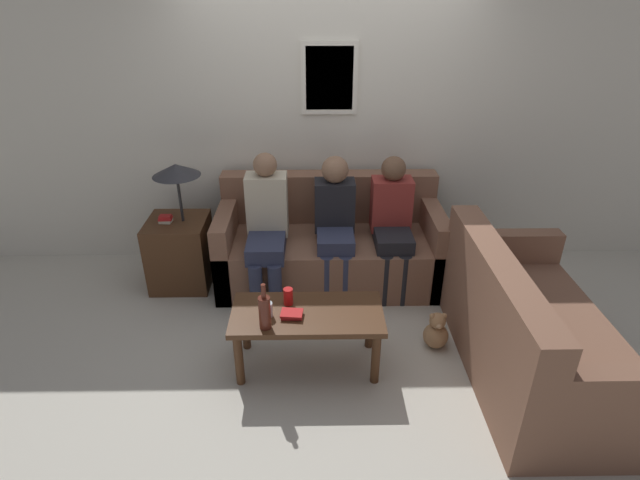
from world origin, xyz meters
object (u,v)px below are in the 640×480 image
object	(u,v)px
person_right	(392,220)
person_middle	(335,219)
couch_side	(529,335)
coffee_table	(307,320)
wine_bottle	(265,312)
person_left	(267,223)
drinking_glass	(267,309)
couch_main	(330,246)
teddy_bear	(436,332)

from	to	relation	value
person_right	person_middle	bearing A→B (deg)	179.54
couch_side	coffee_table	xyz separation A→B (m)	(-1.50, 0.10, 0.06)
wine_bottle	person_left	size ratio (longest dim) A/B	0.27
person_right	drinking_glass	bearing A→B (deg)	-132.18
couch_main	drinking_glass	xyz separation A→B (m)	(-0.46, -1.22, 0.18)
couch_main	coffee_table	size ratio (longest dim) A/B	1.88
person_left	coffee_table	bearing A→B (deg)	-70.58
teddy_bear	person_right	bearing A→B (deg)	105.18
person_middle	teddy_bear	size ratio (longest dim) A/B	3.96
person_left	teddy_bear	world-z (taller)	person_left
couch_side	drinking_glass	size ratio (longest dim) A/B	16.61
couch_main	person_middle	size ratio (longest dim) A/B	1.67
coffee_table	person_right	xyz separation A→B (m)	(0.72, 1.04, 0.26)
wine_bottle	person_right	xyz separation A→B (m)	(0.98, 1.21, 0.06)
person_left	teddy_bear	size ratio (longest dim) A/B	4.14
couch_side	person_middle	xyz separation A→B (m)	(-1.27, 1.15, 0.33)
couch_side	person_middle	distance (m)	1.74
wine_bottle	couch_side	bearing A→B (deg)	2.06
wine_bottle	teddy_bear	size ratio (longest dim) A/B	1.12
couch_main	couch_side	bearing A→B (deg)	-44.51
person_middle	wine_bottle	bearing A→B (deg)	-112.30
couch_side	drinking_glass	world-z (taller)	couch_side
wine_bottle	teddy_bear	bearing A→B (deg)	15.70
person_left	person_right	size ratio (longest dim) A/B	1.05
couch_side	person_middle	world-z (taller)	person_middle
couch_main	coffee_table	world-z (taller)	couch_main
person_left	wine_bottle	bearing A→B (deg)	-86.30
person_middle	teddy_bear	xyz separation A→B (m)	(0.72, -0.87, -0.52)
coffee_table	teddy_bear	world-z (taller)	coffee_table
couch_main	person_left	bearing A→B (deg)	-157.69
wine_bottle	person_right	bearing A→B (deg)	50.87
couch_side	wine_bottle	world-z (taller)	couch_side
couch_main	wine_bottle	size ratio (longest dim) A/B	5.92
teddy_bear	drinking_glass	bearing A→B (deg)	-169.86
coffee_table	wine_bottle	xyz separation A→B (m)	(-0.27, -0.16, 0.20)
coffee_table	person_middle	world-z (taller)	person_middle
couch_side	coffee_table	bearing A→B (deg)	86.17
couch_main	person_middle	xyz separation A→B (m)	(0.04, -0.14, 0.33)
couch_main	couch_side	xyz separation A→B (m)	(1.31, -1.28, 0.00)
couch_main	person_left	xyz separation A→B (m)	(-0.53, -0.22, 0.34)
couch_main	drinking_glass	bearing A→B (deg)	-110.54
person_left	person_right	bearing A→B (deg)	4.29
couch_main	couch_side	distance (m)	1.83
coffee_table	wine_bottle	size ratio (longest dim) A/B	3.15
couch_side	teddy_bear	size ratio (longest dim) A/B	5.75
couch_side	person_middle	size ratio (longest dim) A/B	1.45
couch_side	person_middle	bearing A→B (deg)	47.84
person_right	teddy_bear	distance (m)	1.03
person_right	person_left	bearing A→B (deg)	-175.71
person_middle	person_left	bearing A→B (deg)	-171.70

